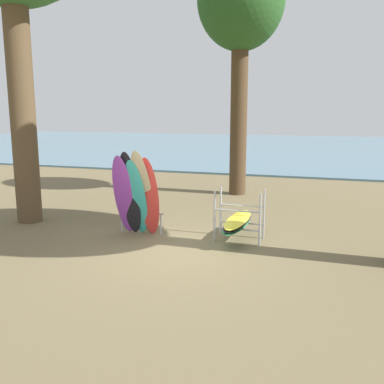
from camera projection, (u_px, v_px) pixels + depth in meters
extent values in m
plane|color=brown|center=(175.00, 251.00, 9.75)|extent=(80.00, 80.00, 0.00)
cube|color=slate|center=(292.00, 147.00, 37.67)|extent=(80.00, 36.00, 0.10)
cylinder|color=brown|center=(21.00, 95.00, 11.74)|extent=(0.69, 0.69, 7.13)
cylinder|color=#4C3823|center=(239.00, 114.00, 15.94)|extent=(0.62, 0.62, 6.07)
ellipsoid|color=purple|center=(124.00, 195.00, 10.79)|extent=(0.58, 0.77, 2.09)
ellipsoid|color=black|center=(130.00, 194.00, 10.76)|extent=(0.53, 0.60, 2.17)
ellipsoid|color=#38B2AD|center=(136.00, 198.00, 10.75)|extent=(0.53, 0.68, 1.98)
ellipsoid|color=#C6B289|center=(142.00, 193.00, 10.70)|extent=(0.54, 0.85, 2.22)
ellipsoid|color=red|center=(149.00, 197.00, 10.69)|extent=(0.55, 0.57, 2.04)
cylinder|color=#9EA0A5|center=(122.00, 222.00, 11.25)|extent=(0.04, 0.04, 0.55)
cylinder|color=#9EA0A5|center=(161.00, 224.00, 10.97)|extent=(0.04, 0.04, 0.55)
cylinder|color=#9EA0A5|center=(141.00, 213.00, 11.06)|extent=(1.24, 0.11, 0.04)
cylinder|color=#9EA0A5|center=(215.00, 216.00, 10.35)|extent=(0.05, 0.05, 1.25)
cylinder|color=#9EA0A5|center=(260.00, 220.00, 10.02)|extent=(0.05, 0.05, 1.25)
cylinder|color=#9EA0A5|center=(221.00, 211.00, 10.91)|extent=(0.05, 0.05, 1.25)
cylinder|color=#9EA0A5|center=(264.00, 214.00, 10.58)|extent=(0.05, 0.05, 1.25)
cylinder|color=#9EA0A5|center=(237.00, 229.00, 10.24)|extent=(1.10, 0.04, 0.04)
cylinder|color=#9EA0A5|center=(237.00, 211.00, 10.15)|extent=(1.10, 0.04, 0.04)
cylinder|color=#9EA0A5|center=(242.00, 223.00, 10.80)|extent=(1.10, 0.04, 0.04)
cylinder|color=#9EA0A5|center=(242.00, 206.00, 10.71)|extent=(1.10, 0.04, 0.04)
ellipsoid|color=#339E56|center=(237.00, 224.00, 10.52)|extent=(0.54, 2.11, 0.06)
ellipsoid|color=black|center=(238.00, 222.00, 10.51)|extent=(0.55, 2.11, 0.06)
ellipsoid|color=yellow|center=(238.00, 219.00, 10.50)|extent=(0.50, 2.10, 0.06)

